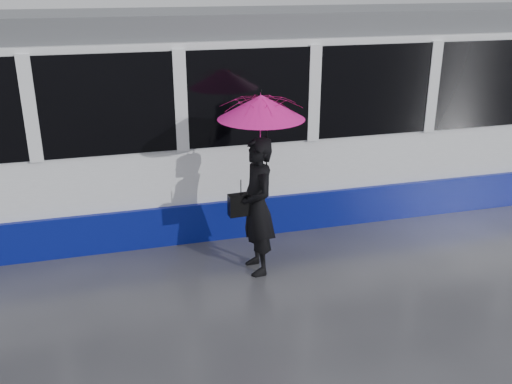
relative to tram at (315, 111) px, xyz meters
name	(u,v)px	position (x,y,z in m)	size (l,w,h in m)	color
ground	(228,279)	(-2.14, -2.50, -1.64)	(90.00, 90.00, 0.00)	#2E2E34
rails	(197,210)	(-2.14, 0.00, -1.63)	(34.00, 1.51, 0.02)	#3F3D38
tram	(315,111)	(0.00, 0.00, 0.00)	(26.00, 2.56, 3.35)	white
woman	(257,207)	(-1.69, -2.35, -0.68)	(0.70, 0.46, 1.91)	black
umbrella	(261,124)	(-1.64, -2.35, 0.46)	(1.19, 1.19, 1.29)	#E9138E
handbag	(241,205)	(-1.91, -2.33, -0.64)	(0.35, 0.17, 0.48)	black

